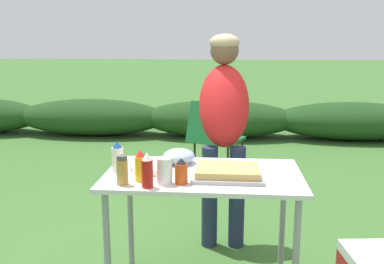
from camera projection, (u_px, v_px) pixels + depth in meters
shrub_hedge at (219, 119)px, 6.55m from camera, size 14.40×0.90×0.56m
folding_table at (203, 186)px, 2.42m from camera, size 1.10×0.64×0.74m
food_tray at (228, 172)px, 2.33m from camera, size 0.38×0.30×0.06m
plate_stack at (151, 168)px, 2.44m from camera, size 0.24×0.24×0.04m
mixing_bowl at (179, 156)px, 2.58m from camera, size 0.19×0.19×0.09m
paper_cup_stack at (165, 171)px, 2.21m from camera, size 0.08×0.08×0.14m
mustard_bottle at (141, 166)px, 2.25m from camera, size 0.06×0.06×0.17m
spice_jar at (122, 170)px, 2.19m from camera, size 0.06×0.06×0.16m
hot_sauce_bottle at (181, 172)px, 2.21m from camera, size 0.07×0.07×0.14m
mayo_bottle at (118, 157)px, 2.41m from camera, size 0.06×0.06×0.18m
ketchup_bottle at (147, 171)px, 2.15m from camera, size 0.06×0.06×0.18m
standing_person_in_gray_fleece at (224, 116)px, 3.04m from camera, size 0.37×0.47×1.51m
camp_chair_green_behind_table at (215, 134)px, 4.64m from camera, size 0.66×0.73×0.83m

